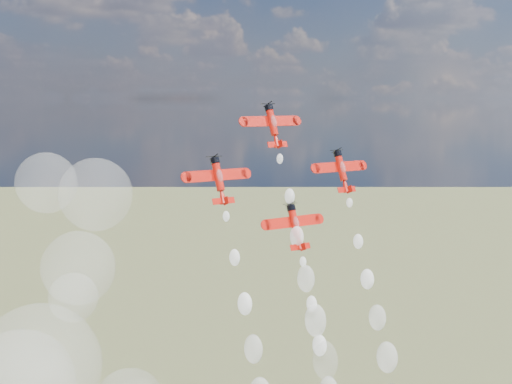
{
  "coord_description": "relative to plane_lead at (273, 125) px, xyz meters",
  "views": [
    {
      "loc": [
        -62.98,
        -104.76,
        123.29
      ],
      "look_at": [
        6.6,
        -0.3,
        106.81
      ],
      "focal_mm": 50.0,
      "sensor_mm": 36.0,
      "label": 1
    }
  ],
  "objects": [
    {
      "name": "plane_left",
      "position": [
        -13.74,
        -3.56,
        -8.93
      ],
      "size": [
        11.95,
        5.46,
        8.14
      ],
      "rotation": [
        1.19,
        0.0,
        0.0
      ],
      "color": "red",
      "rests_on": "ground"
    },
    {
      "name": "plane_slot",
      "position": [
        0.0,
        -7.13,
        -17.87
      ],
      "size": [
        11.95,
        5.46,
        8.14
      ],
      "rotation": [
        1.19,
        0.0,
        0.0
      ],
      "color": "red",
      "rests_on": "ground"
    },
    {
      "name": "plane_right",
      "position": [
        13.74,
        -3.56,
        -8.93
      ],
      "size": [
        11.95,
        5.46,
        8.14
      ],
      "rotation": [
        1.19,
        0.0,
        0.0
      ],
      "color": "red",
      "rests_on": "ground"
    },
    {
      "name": "plane_lead",
      "position": [
        0.0,
        0.0,
        0.0
      ],
      "size": [
        11.95,
        5.46,
        8.14
      ],
      "rotation": [
        1.19,
        0.0,
        0.0
      ],
      "color": "red",
      "rests_on": "ground"
    }
  ]
}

